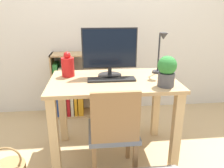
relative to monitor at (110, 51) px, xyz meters
The scene contains 10 objects.
ground_plane 1.01m from the monitor, 79.58° to the right, with size 10.00×10.00×0.00m, color tan.
wall_back 1.02m from the monitor, 88.82° to the left, with size 8.00×0.05×2.60m.
desk 0.41m from the monitor, 79.58° to the right, with size 1.12×0.69×0.77m.
monitor is the anchor object (origin of this frame).
keyboard 0.26m from the monitor, 88.36° to the right, with size 0.42×0.12×0.02m.
vase 0.41m from the monitor, behind, with size 0.12×0.12×0.23m.
desk_lamp 0.48m from the monitor, ahead, with size 0.10×0.19×0.39m.
potted_plant 0.54m from the monitor, 37.70° to the right, with size 0.15×0.15×0.25m.
chair 0.70m from the monitor, 91.30° to the right, with size 0.40×0.40×0.82m.
bookshelf 1.10m from the monitor, 117.76° to the left, with size 0.73×0.28×0.84m.
Camera 1 is at (-0.20, -1.83, 1.36)m, focal length 35.00 mm.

